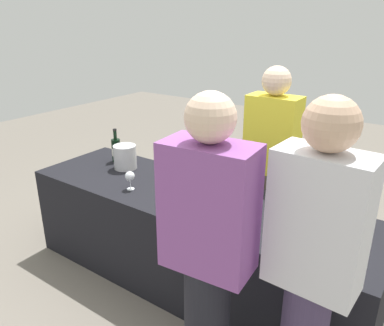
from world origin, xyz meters
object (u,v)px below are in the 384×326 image
Objects in this scene: wine_glass_0 at (130,177)px; wine_glass_3 at (285,215)px; guest_0 at (208,252)px; guest_1 at (312,268)px; wine_bottle_3 at (295,195)px; wine_glass_4 at (322,230)px; server_pouring at (270,162)px; wine_bottle_4 at (333,208)px; wine_bottle_2 at (243,180)px; wine_bottle_0 at (116,150)px; wine_glass_1 at (196,189)px; wine_bottle_1 at (168,164)px; ice_bucket at (125,157)px; wine_glass_2 at (230,206)px; wine_bottle_5 at (351,212)px.

wine_glass_0 is 1.08× the size of wine_glass_3.
guest_1 reaches higher than guest_0.
wine_glass_0 is at bearing 167.67° from guest_1.
wine_glass_4 is (0.28, -0.33, -0.01)m from wine_bottle_3.
wine_glass_3 is at bearing 121.35° from server_pouring.
guest_0 reaches higher than wine_bottle_4.
wine_bottle_2 is 2.53× the size of wine_glass_3.
wine_bottle_0 is 1.67m from wine_bottle_3.
wine_glass_1 is (-0.87, -0.22, -0.02)m from wine_bottle_4.
ice_bucket is at bearing -175.31° from wine_bottle_1.
ice_bucket is 1.64m from guest_0.
wine_bottle_4 is 0.30m from wine_glass_3.
wine_bottle_0 is 0.18× the size of guest_0.
wine_glass_2 is at bearing -165.87° from wine_glass_3.
wine_bottle_5 reaches higher than wine_bottle_3.
wine_bottle_1 is at bearing 158.41° from wine_glass_2.
wine_bottle_1 is at bearing 4.69° from ice_bucket.
wine_bottle_2 reaches higher than wine_glass_0.
server_pouring is (0.24, 0.69, 0.04)m from wine_glass_1.
wine_glass_4 reaches higher than wine_glass_2.
wine_bottle_2 is (1.27, 0.01, 0.02)m from wine_bottle_0.
wine_glass_0 is 0.45m from ice_bucket.
wine_glass_2 is at bearing -152.24° from wine_bottle_4.
wine_bottle_0 is 0.65m from wine_glass_0.
wine_glass_3 is (0.34, 0.08, -0.00)m from wine_glass_2.
ice_bucket is at bearing -176.83° from wine_bottle_3.
wine_bottle_4 is (1.92, -0.04, 0.01)m from wine_bottle_0.
wine_bottle_3 is (0.39, -0.01, -0.00)m from wine_bottle_2.
wine_bottle_5 reaches higher than wine_glass_0.
wine_glass_2 is at bearing -75.08° from wine_bottle_2.
wine_glass_3 is 0.08× the size of server_pouring.
guest_0 is at bearing -69.84° from wine_glass_2.
wine_bottle_0 is 1.08m from wine_glass_1.
wine_glass_4 is (0.02, -0.28, -0.01)m from wine_bottle_4.
wine_glass_1 is at bearing -156.69° from wine_bottle_3.
wine_bottle_4 is at bearing 13.39° from wine_glass_0.
wine_bottle_3 is 2.15× the size of wine_glass_4.
guest_0 is at bearing -71.73° from wine_bottle_2.
wine_glass_2 is at bearing -12.23° from ice_bucket.
wine_bottle_1 is at bearing 152.58° from wine_glass_1.
wine_bottle_3 is at bearing 23.31° from wine_glass_1.
wine_bottle_2 reaches higher than wine_bottle_5.
wine_bottle_1 is (0.63, -0.04, 0.02)m from wine_bottle_0.
guest_0 is at bearing -116.43° from wine_bottle_5.
ice_bucket reaches higher than wine_glass_2.
wine_glass_4 is (1.42, 0.05, 0.01)m from wine_glass_0.
wine_bottle_5 reaches higher than wine_glass_2.
wine_bottle_1 is 0.35m from wine_glass_0.
guest_1 is (0.34, -0.53, 0.08)m from wine_glass_3.
wine_glass_0 is 0.08× the size of guest_1.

